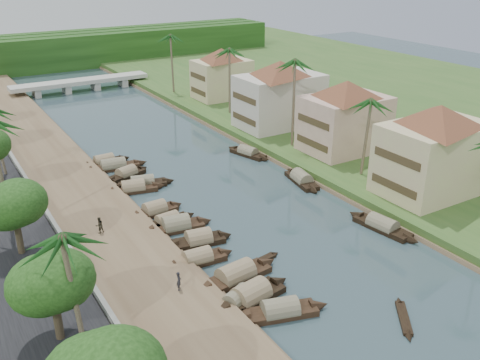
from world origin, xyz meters
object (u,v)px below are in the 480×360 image
person_near (179,281)px  sampan_0 (280,311)px  bridge (81,83)px  sampan_1 (251,296)px  building_near (435,149)px

person_near → sampan_0: bearing=-110.9°
sampan_0 → person_near: (-5.74, 6.41, 1.21)m
sampan_0 → bridge: bearing=100.9°
sampan_1 → person_near: bearing=134.5°
sampan_1 → person_near: size_ratio=5.30×
building_near → sampan_0: (-27.12, -8.54, -5.97)m
person_near → building_near: bearing=-59.1°
bridge → sampan_0: bridge is taller
building_near → sampan_1: building_near is taller
bridge → person_near: person_near is taller
building_near → sampan_1: 29.19m
sampan_1 → bridge: bearing=73.9°
person_near → sampan_1: bearing=-98.6°
sampan_0 → sampan_1: bearing=123.5°
sampan_0 → sampan_1: size_ratio=0.97×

